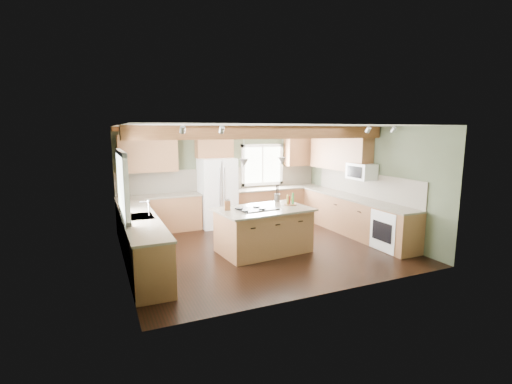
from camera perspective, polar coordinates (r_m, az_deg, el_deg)
name	(u,v)px	position (r m, az deg, el deg)	size (l,w,h in m)	color
floor	(261,247)	(8.13, 0.83, -8.53)	(5.60, 5.60, 0.00)	black
ceiling	(262,126)	(7.73, 0.88, 10.13)	(5.60, 5.60, 0.00)	silver
wall_back	(223,175)	(10.13, -5.04, 2.56)	(5.60, 5.60, 0.00)	#424833
wall_left	(121,198)	(7.14, -20.02, -0.87)	(5.00, 5.00, 0.00)	#424833
wall_right	(367,181)	(9.33, 16.70, 1.61)	(5.00, 5.00, 0.00)	#424833
ceiling_beam	(267,132)	(7.51, 1.67, 9.15)	(5.55, 0.26, 0.26)	#582C19
soffit_trim	(224,129)	(9.96, -4.96, 9.60)	(5.55, 0.20, 0.10)	#582C19
backsplash_back	(224,179)	(10.13, -5.01, 2.05)	(5.58, 0.03, 0.58)	brown
backsplash_right	(365,185)	(9.37, 16.40, 1.10)	(0.03, 3.70, 0.58)	brown
base_cab_back_left	(160,214)	(9.57, -14.60, -3.35)	(2.02, 0.60, 0.88)	brown
counter_back_left	(159,196)	(9.48, -14.71, -0.64)	(2.06, 0.64, 0.04)	brown
base_cab_back_right	(277,204)	(10.57, 3.23, -1.85)	(2.62, 0.60, 0.88)	brown
counter_back_right	(277,188)	(10.49, 3.26, 0.61)	(2.66, 0.64, 0.04)	brown
base_cab_left	(141,241)	(7.41, -17.34, -7.20)	(0.60, 3.70, 0.88)	brown
counter_left	(139,217)	(7.30, -17.52, -3.74)	(0.64, 3.74, 0.04)	brown
base_cab_right	(354,217)	(9.33, 14.84, -3.68)	(0.60, 3.70, 0.88)	brown
counter_right	(355,198)	(9.24, 14.96, -0.90)	(0.64, 3.74, 0.04)	brown
upper_cab_back_left	(148,154)	(9.45, -16.31, 5.68)	(1.40, 0.35, 0.90)	brown
upper_cab_over_fridge	(214,144)	(9.81, -6.45, 7.30)	(0.96, 0.35, 0.70)	brown
upper_cab_right	(339,152)	(9.87, 12.70, 5.98)	(0.35, 2.20, 0.90)	brown
upper_cab_back_corner	(300,150)	(10.88, 6.84, 6.44)	(0.90, 0.35, 0.90)	brown
window_left	(121,184)	(7.16, -20.00, 1.18)	(0.04, 1.60, 1.05)	white
window_back	(262,165)	(10.51, 0.94, 4.22)	(1.10, 0.04, 1.00)	white
sink	(139,217)	(7.29, -17.52, -3.70)	(0.50, 0.65, 0.03)	#262628
faucet	(149,209)	(7.28, -16.17, -2.48)	(0.02, 0.02, 0.28)	#B2B2B7
dishwasher	(151,264)	(6.19, -15.83, -10.56)	(0.60, 0.60, 0.84)	white
oven	(393,230)	(8.39, 20.33, -5.51)	(0.60, 0.72, 0.84)	white
microwave	(361,171)	(9.12, 15.92, 3.06)	(0.40, 0.70, 0.38)	white
pendant_left	(244,163)	(7.29, -1.86, 4.50)	(0.18, 0.18, 0.16)	#B2B2B7
pendant_right	(282,161)	(7.74, 4.04, 4.77)	(0.18, 0.18, 0.16)	#B2B2B7
refrigerator	(217,193)	(9.74, -5.96, -0.11)	(0.90, 0.74, 1.80)	white
island	(263,231)	(7.76, 1.14, -6.02)	(1.79, 1.09, 0.88)	brown
island_top	(263,209)	(7.65, 1.15, -2.69)	(1.91, 1.21, 0.04)	brown
cooktop	(257,209)	(7.57, 0.18, -2.59)	(0.77, 0.52, 0.02)	black
knife_block	(227,206)	(7.48, -4.41, -2.11)	(0.11, 0.09, 0.19)	brown
utensil_crock	(277,198)	(8.39, 3.30, -0.88)	(0.13, 0.13, 0.17)	#413834
bottle_tray	(291,199)	(8.03, 5.35, -1.11)	(0.27, 0.27, 0.24)	brown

